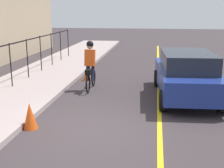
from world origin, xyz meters
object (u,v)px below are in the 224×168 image
at_px(traffic_cone_far, 87,73).
at_px(traffic_cone_near, 30,116).
at_px(patrol_sedan, 186,74).
at_px(cyclist_lead, 90,66).

bearing_deg(traffic_cone_far, traffic_cone_near, 177.66).
bearing_deg(traffic_cone_near, traffic_cone_far, -2.34).
relative_size(traffic_cone_near, traffic_cone_far, 1.12).
bearing_deg(patrol_sedan, traffic_cone_far, 58.24).
bearing_deg(cyclist_lead, traffic_cone_far, 16.71).
relative_size(patrol_sedan, traffic_cone_far, 7.43).
relative_size(patrol_sedan, traffic_cone_near, 6.65).
xyz_separation_m(traffic_cone_near, traffic_cone_far, (5.46, -0.22, -0.04)).
bearing_deg(cyclist_lead, patrol_sedan, -100.86).
relative_size(cyclist_lead, patrol_sedan, 0.41).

